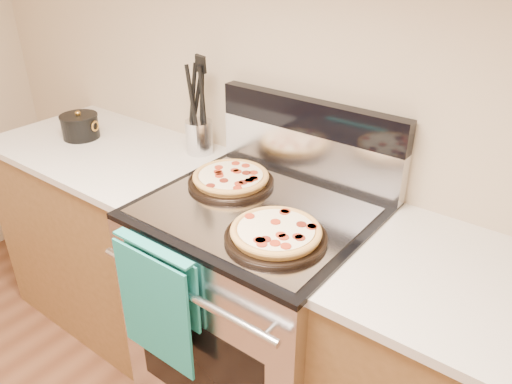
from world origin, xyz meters
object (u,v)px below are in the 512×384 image
Objects in this scene: range_body at (258,313)px; pepperoni_pizza_back at (231,179)px; pepperoni_pizza_front at (276,233)px; utensil_crock at (199,137)px; saucepan at (80,127)px.

pepperoni_pizza_back is at bearing 158.75° from range_body.
range_body is at bearing 141.69° from pepperoni_pizza_front.
range_body is 0.54m from pepperoni_pizza_front.
pepperoni_pizza_back is at bearing -28.36° from utensil_crock.
utensil_crock is at bearing 154.13° from range_body.
range_body is 6.37× the size of utensil_crock.
range_body is 5.54× the size of saucepan.
pepperoni_pizza_back is at bearing 2.31° from saucepan.
utensil_crock is at bearing 20.56° from saucepan.
pepperoni_pizza_back reaches higher than range_body.
utensil_crock reaches higher than pepperoni_pizza_back.
pepperoni_pizza_front is 0.76m from utensil_crock.
pepperoni_pizza_front is at bearing -7.81° from saucepan.
pepperoni_pizza_front is at bearing -30.14° from pepperoni_pizza_back.
range_body is at bearing -25.87° from utensil_crock.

